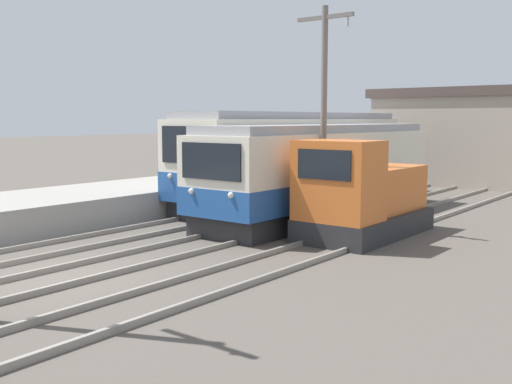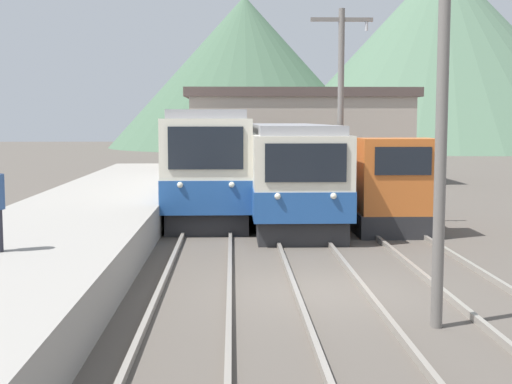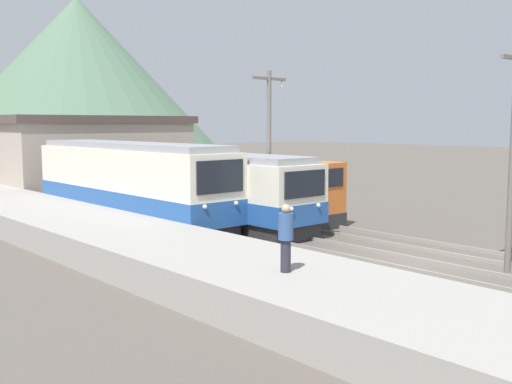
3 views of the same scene
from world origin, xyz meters
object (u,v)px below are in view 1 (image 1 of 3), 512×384
commuter_train_center (323,174)px  catenary_mast_mid (324,110)px  shunting_locomotive (362,198)px  commuter_train_left (298,161)px

commuter_train_center → catenary_mast_mid: size_ratio=1.74×
shunting_locomotive → commuter_train_center: bearing=139.2°
commuter_train_left → catenary_mast_mid: 6.87m
commuter_train_left → shunting_locomotive: bearing=-41.3°
commuter_train_left → catenary_mast_mid: size_ratio=1.93×
catenary_mast_mid → shunting_locomotive: bearing=-6.3°
commuter_train_left → commuter_train_center: bearing=-42.0°
commuter_train_left → catenary_mast_mid: catenary_mast_mid is taller
commuter_train_left → commuter_train_center: 3.77m
shunting_locomotive → catenary_mast_mid: bearing=173.7°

